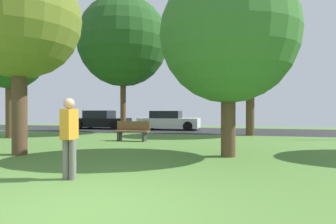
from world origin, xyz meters
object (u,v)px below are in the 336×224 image
(oak_tree_right, at_px, (19,19))
(park_bench, at_px, (132,131))
(oak_tree_center, at_px, (123,42))
(maple_tree_near, at_px, (10,56))
(person_walking, at_px, (69,135))
(parked_car_white, at_px, (168,121))
(maple_tree_far, at_px, (250,58))
(birch_tree_lone, at_px, (228,35))
(parked_car_black, at_px, (101,120))

(oak_tree_right, bearing_deg, park_bench, 66.65)
(oak_tree_center, bearing_deg, maple_tree_near, -134.78)
(park_bench, bearing_deg, person_walking, 100.81)
(maple_tree_near, relative_size, parked_car_white, 1.36)
(maple_tree_far, bearing_deg, oak_tree_center, -179.94)
(birch_tree_lone, distance_m, maple_tree_near, 11.42)
(parked_car_white, bearing_deg, maple_tree_near, -129.26)
(maple_tree_near, relative_size, person_walking, 3.54)
(oak_tree_right, relative_size, park_bench, 3.90)
(maple_tree_near, bearing_deg, parked_car_black, 81.73)
(maple_tree_near, xyz_separation_m, oak_tree_center, (4.31, 4.34, 1.51))
(person_walking, bearing_deg, parked_car_white, 10.20)
(birch_tree_lone, xyz_separation_m, maple_tree_far, (0.94, 7.63, 0.62))
(birch_tree_lone, height_order, oak_tree_center, oak_tree_center)
(maple_tree_far, height_order, oak_tree_center, oak_tree_center)
(maple_tree_far, xyz_separation_m, person_walking, (-3.99, -11.33, -3.40))
(parked_car_white, bearing_deg, parked_car_black, -179.27)
(parked_car_black, xyz_separation_m, park_bench, (5.40, -7.55, -0.17))
(maple_tree_near, height_order, park_bench, maple_tree_near)
(maple_tree_near, bearing_deg, park_bench, 1.40)
(oak_tree_center, distance_m, parked_car_white, 6.42)
(birch_tree_lone, xyz_separation_m, oak_tree_center, (-6.62, 7.63, 1.95))
(birch_tree_lone, distance_m, person_walking, 5.54)
(birch_tree_lone, bearing_deg, parked_car_white, 112.48)
(birch_tree_lone, xyz_separation_m, park_bench, (-4.41, 3.44, -3.23))
(oak_tree_center, xyz_separation_m, parked_car_black, (-3.19, 3.37, -5.02))
(parked_car_black, relative_size, park_bench, 2.58)
(oak_tree_right, height_order, park_bench, oak_tree_right)
(person_walking, xyz_separation_m, park_bench, (-1.36, 7.13, -0.45))
(maple_tree_far, xyz_separation_m, parked_car_black, (-10.76, 3.36, -3.69))
(maple_tree_near, xyz_separation_m, park_bench, (6.52, 0.16, -3.68))
(oak_tree_center, bearing_deg, parked_car_black, 133.46)
(oak_tree_center, distance_m, person_walking, 12.78)
(maple_tree_near, distance_m, oak_tree_right, 6.37)
(person_walking, relative_size, parked_car_black, 0.40)
(maple_tree_near, distance_m, parked_car_black, 8.55)
(maple_tree_near, distance_m, maple_tree_far, 12.65)
(maple_tree_far, relative_size, park_bench, 4.02)
(birch_tree_lone, distance_m, oak_tree_center, 10.29)
(oak_tree_right, relative_size, parked_car_black, 1.51)
(maple_tree_far, bearing_deg, person_walking, -109.42)
(maple_tree_far, relative_size, parked_car_white, 1.49)
(oak_tree_center, bearing_deg, park_bench, -62.15)
(parked_car_black, distance_m, park_bench, 9.29)
(maple_tree_near, bearing_deg, oak_tree_center, 45.22)
(maple_tree_far, distance_m, person_walking, 12.48)
(birch_tree_lone, xyz_separation_m, parked_car_black, (-9.81, 10.99, -3.07))
(oak_tree_center, height_order, person_walking, oak_tree_center)
(maple_tree_near, bearing_deg, maple_tree_far, 20.13)
(maple_tree_far, bearing_deg, parked_car_black, 162.66)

